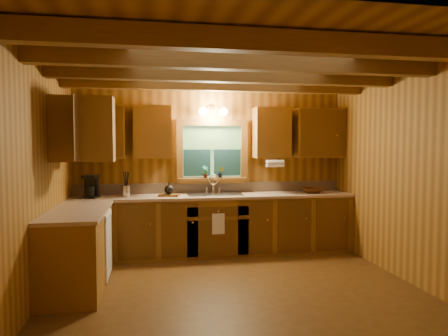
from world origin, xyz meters
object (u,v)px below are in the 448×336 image
cutting_board (169,195)px  wicker_basket (312,190)px  coffee_maker (91,187)px  sink (215,198)px

cutting_board → wicker_basket: size_ratio=0.91×
cutting_board → wicker_basket: (2.22, 0.00, 0.03)m
coffee_maker → cutting_board: coffee_maker is taller
cutting_board → wicker_basket: wicker_basket is taller
coffee_maker → cutting_board: (1.10, -0.01, -0.15)m
cutting_board → coffee_maker: bearing=-165.5°
coffee_maker → cutting_board: bearing=12.6°
sink → coffee_maker: (-1.79, -0.04, 0.20)m
sink → wicker_basket: bearing=-1.5°
wicker_basket → cutting_board: bearing=-179.9°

